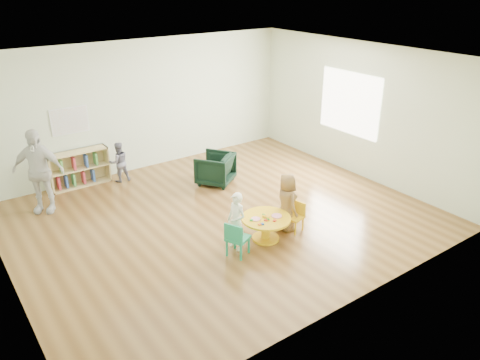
{
  "coord_description": "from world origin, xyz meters",
  "views": [
    {
      "loc": [
        -4.05,
        -6.24,
        4.03
      ],
      "look_at": [
        0.2,
        -0.3,
        0.78
      ],
      "focal_mm": 35.0,
      "sensor_mm": 36.0,
      "label": 1
    }
  ],
  "objects_px": {
    "kid_chair_left": "(236,238)",
    "kid_chair_right": "(296,215)",
    "activity_table": "(266,224)",
    "armchair": "(215,169)",
    "bookshelf": "(78,169)",
    "child_right": "(287,202)",
    "adult_caretaker": "(38,171)",
    "child_left": "(236,222)",
    "toddler": "(119,162)"
  },
  "relations": [
    {
      "from": "kid_chair_right",
      "to": "bookshelf",
      "type": "height_order",
      "value": "bookshelf"
    },
    {
      "from": "child_right",
      "to": "adult_caretaker",
      "type": "relative_size",
      "value": 0.65
    },
    {
      "from": "child_right",
      "to": "kid_chair_left",
      "type": "bearing_deg",
      "value": 109.2
    },
    {
      "from": "activity_table",
      "to": "kid_chair_right",
      "type": "relative_size",
      "value": 1.59
    },
    {
      "from": "kid_chair_left",
      "to": "armchair",
      "type": "relative_size",
      "value": 0.83
    },
    {
      "from": "toddler",
      "to": "kid_chair_right",
      "type": "bearing_deg",
      "value": 119.12
    },
    {
      "from": "kid_chair_left",
      "to": "activity_table",
      "type": "bearing_deg",
      "value": 75.31
    },
    {
      "from": "activity_table",
      "to": "child_left",
      "type": "height_order",
      "value": "child_left"
    },
    {
      "from": "kid_chair_left",
      "to": "kid_chair_right",
      "type": "distance_m",
      "value": 1.28
    },
    {
      "from": "armchair",
      "to": "child_right",
      "type": "relative_size",
      "value": 0.69
    },
    {
      "from": "kid_chair_left",
      "to": "child_left",
      "type": "height_order",
      "value": "child_left"
    },
    {
      "from": "activity_table",
      "to": "armchair",
      "type": "xyz_separation_m",
      "value": [
        0.55,
        2.38,
        0.04
      ]
    },
    {
      "from": "armchair",
      "to": "adult_caretaker",
      "type": "height_order",
      "value": "adult_caretaker"
    },
    {
      "from": "kid_chair_right",
      "to": "child_left",
      "type": "height_order",
      "value": "child_left"
    },
    {
      "from": "child_left",
      "to": "adult_caretaker",
      "type": "height_order",
      "value": "adult_caretaker"
    },
    {
      "from": "kid_chair_right",
      "to": "adult_caretaker",
      "type": "bearing_deg",
      "value": 32.81
    },
    {
      "from": "kid_chair_left",
      "to": "bookshelf",
      "type": "relative_size",
      "value": 0.49
    },
    {
      "from": "activity_table",
      "to": "bookshelf",
      "type": "distance_m",
      "value": 4.31
    },
    {
      "from": "bookshelf",
      "to": "toddler",
      "type": "bearing_deg",
      "value": -21.0
    },
    {
      "from": "armchair",
      "to": "activity_table",
      "type": "bearing_deg",
      "value": 41.78
    },
    {
      "from": "adult_caretaker",
      "to": "bookshelf",
      "type": "bearing_deg",
      "value": 75.23
    },
    {
      "from": "bookshelf",
      "to": "toddler",
      "type": "relative_size",
      "value": 1.4
    },
    {
      "from": "kid_chair_right",
      "to": "child_left",
      "type": "xyz_separation_m",
      "value": [
        -1.15,
        0.11,
        0.21
      ]
    },
    {
      "from": "activity_table",
      "to": "kid_chair_left",
      "type": "xyz_separation_m",
      "value": [
        -0.68,
        -0.12,
        0.03
      ]
    },
    {
      "from": "kid_chair_left",
      "to": "adult_caretaker",
      "type": "xyz_separation_m",
      "value": [
        -2.01,
        3.3,
        0.47
      ]
    },
    {
      "from": "child_left",
      "to": "kid_chair_left",
      "type": "bearing_deg",
      "value": -43.65
    },
    {
      "from": "bookshelf",
      "to": "child_left",
      "type": "xyz_separation_m",
      "value": [
        1.24,
        -3.87,
        0.11
      ]
    },
    {
      "from": "bookshelf",
      "to": "toddler",
      "type": "xyz_separation_m",
      "value": [
        0.76,
        -0.29,
        0.06
      ]
    },
    {
      "from": "activity_table",
      "to": "child_right",
      "type": "bearing_deg",
      "value": 7.7
    },
    {
      "from": "activity_table",
      "to": "kid_chair_right",
      "type": "height_order",
      "value": "kid_chair_right"
    },
    {
      "from": "kid_chair_left",
      "to": "kid_chair_right",
      "type": "xyz_separation_m",
      "value": [
        1.28,
        0.07,
        -0.04
      ]
    },
    {
      "from": "kid_chair_right",
      "to": "child_right",
      "type": "bearing_deg",
      "value": 31.74
    },
    {
      "from": "kid_chair_left",
      "to": "adult_caretaker",
      "type": "distance_m",
      "value": 3.89
    },
    {
      "from": "kid_chair_right",
      "to": "adult_caretaker",
      "type": "relative_size",
      "value": 0.32
    },
    {
      "from": "bookshelf",
      "to": "toddler",
      "type": "distance_m",
      "value": 0.82
    },
    {
      "from": "armchair",
      "to": "adult_caretaker",
      "type": "xyz_separation_m",
      "value": [
        -3.24,
        0.8,
        0.47
      ]
    },
    {
      "from": "child_right",
      "to": "bookshelf",
      "type": "bearing_deg",
      "value": 40.54
    },
    {
      "from": "kid_chair_right",
      "to": "kid_chair_left",
      "type": "bearing_deg",
      "value": 80.65
    },
    {
      "from": "bookshelf",
      "to": "armchair",
      "type": "bearing_deg",
      "value": -33.39
    },
    {
      "from": "armchair",
      "to": "child_left",
      "type": "height_order",
      "value": "child_left"
    },
    {
      "from": "kid_chair_left",
      "to": "kid_chair_right",
      "type": "height_order",
      "value": "kid_chair_left"
    },
    {
      "from": "adult_caretaker",
      "to": "armchair",
      "type": "bearing_deg",
      "value": 21.73
    },
    {
      "from": "armchair",
      "to": "child_left",
      "type": "xyz_separation_m",
      "value": [
        -1.1,
        -2.32,
        0.16
      ]
    },
    {
      "from": "kid_chair_right",
      "to": "toddler",
      "type": "xyz_separation_m",
      "value": [
        -1.62,
        3.68,
        0.16
      ]
    },
    {
      "from": "kid_chair_left",
      "to": "child_left",
      "type": "relative_size",
      "value": 0.61
    },
    {
      "from": "kid_chair_left",
      "to": "bookshelf",
      "type": "height_order",
      "value": "bookshelf"
    },
    {
      "from": "child_left",
      "to": "child_right",
      "type": "bearing_deg",
      "value": 81.99
    },
    {
      "from": "activity_table",
      "to": "armchair",
      "type": "bearing_deg",
      "value": 76.9
    },
    {
      "from": "bookshelf",
      "to": "kid_chair_left",
      "type": "bearing_deg",
      "value": -74.68
    },
    {
      "from": "bookshelf",
      "to": "child_right",
      "type": "distance_m",
      "value": 4.48
    }
  ]
}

